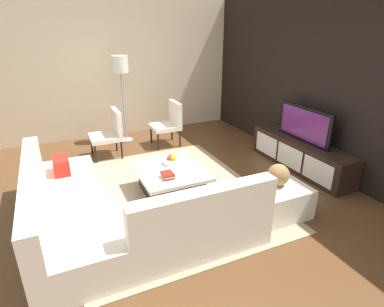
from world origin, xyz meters
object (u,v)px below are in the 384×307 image
at_px(floor_lamp, 120,70).
at_px(accent_chair_far, 170,121).
at_px(accent_chair_near, 110,131).
at_px(decorative_ball, 278,175).
at_px(coffee_table, 171,181).
at_px(ottoman, 276,198).
at_px(book_stack, 168,175).
at_px(fruit_bowl, 172,160).
at_px(sectional_couch, 112,214).
at_px(television, 304,124).
at_px(media_console, 300,155).

distance_m(floor_lamp, accent_chair_far, 1.37).
relative_size(accent_chair_near, decorative_ball, 3.12).
distance_m(coffee_table, ottoman, 1.47).
distance_m(floor_lamp, book_stack, 2.92).
height_order(fruit_bowl, book_stack, fruit_bowl).
height_order(sectional_couch, ottoman, sectional_couch).
bearing_deg(coffee_table, ottoman, 45.79).
bearing_deg(accent_chair_far, sectional_couch, -35.60).
bearing_deg(accent_chair_near, television, 64.68).
height_order(ottoman, book_stack, book_stack).
xyz_separation_m(ottoman, decorative_ball, (0.00, 0.00, 0.34)).
distance_m(accent_chair_far, decorative_ball, 2.97).
bearing_deg(coffee_table, fruit_bowl, 151.56).
relative_size(media_console, book_stack, 9.97).
height_order(sectional_couch, accent_chair_far, accent_chair_far).
height_order(media_console, book_stack, media_console).
relative_size(media_console, television, 1.79).
relative_size(accent_chair_near, book_stack, 4.28).
bearing_deg(ottoman, accent_chair_near, -151.31).
bearing_deg(fruit_bowl, accent_chair_near, -160.01).
bearing_deg(accent_chair_far, decorative_ball, 4.17).
distance_m(ottoman, decorative_ball, 0.34).
relative_size(floor_lamp, book_stack, 8.51).
distance_m(floor_lamp, fruit_bowl, 2.54).
bearing_deg(decorative_ball, fruit_bowl, -141.66).
relative_size(floor_lamp, fruit_bowl, 6.17).
distance_m(media_console, decorative_ball, 1.58).
bearing_deg(accent_chair_near, sectional_couch, -2.21).
xyz_separation_m(sectional_couch, ottoman, (0.39, 2.01, -0.08)).
xyz_separation_m(television, accent_chair_far, (-2.02, -1.58, -0.30)).
height_order(television, accent_chair_far, television).
bearing_deg(media_console, accent_chair_near, -124.16).
relative_size(television, decorative_ball, 4.05).
bearing_deg(floor_lamp, television, 41.97).
bearing_deg(accent_chair_near, accent_chair_far, 105.22).
bearing_deg(fruit_bowl, accent_chair_far, 160.33).
bearing_deg(television, media_console, -90.00).
distance_m(accent_chair_near, book_stack, 2.04).
relative_size(media_console, decorative_ball, 7.25).
xyz_separation_m(sectional_couch, floor_lamp, (-3.14, 0.91, 1.17)).
bearing_deg(accent_chair_far, ottoman, 4.17).
bearing_deg(television, coffee_table, -92.49).
distance_m(media_console, ottoman, 1.55).
bearing_deg(coffee_table, television, 87.51).
bearing_deg(ottoman, floor_lamp, -162.65).
bearing_deg(television, accent_chair_far, -142.06).
bearing_deg(book_stack, accent_chair_far, 158.53).
bearing_deg(fruit_bowl, media_console, 82.67).
relative_size(ottoman, decorative_ball, 2.51).
relative_size(accent_chair_near, floor_lamp, 0.50).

